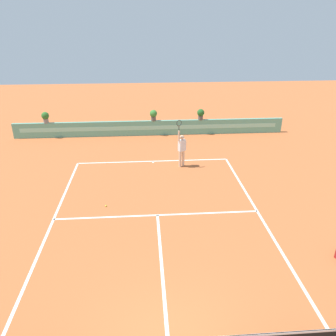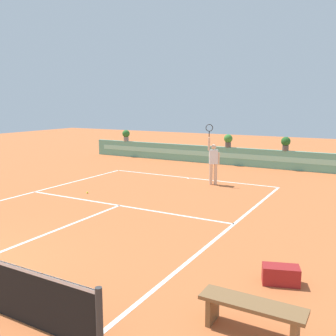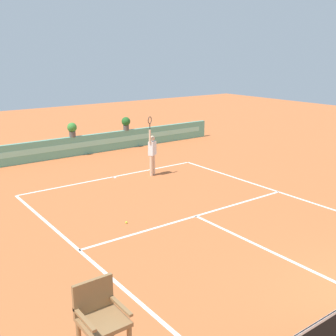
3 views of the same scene
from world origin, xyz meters
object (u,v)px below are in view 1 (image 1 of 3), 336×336
(tennis_ball_near_baseline, at_px, (106,206))
(potted_plant_far_left, at_px, (45,117))
(potted_plant_right, at_px, (201,114))
(tennis_player, at_px, (182,148))
(potted_plant_centre, at_px, (153,115))

(tennis_ball_near_baseline, bearing_deg, potted_plant_far_left, 116.95)
(potted_plant_right, bearing_deg, potted_plant_far_left, 180.00)
(tennis_player, bearing_deg, tennis_ball_near_baseline, -133.12)
(potted_plant_centre, xyz_separation_m, potted_plant_far_left, (-7.00, 0.00, 0.00))
(tennis_player, height_order, potted_plant_centre, tennis_player)
(potted_plant_centre, bearing_deg, tennis_ball_near_baseline, -104.30)
(potted_plant_centre, relative_size, potted_plant_far_left, 1.00)
(tennis_ball_near_baseline, relative_size, potted_plant_right, 0.09)
(potted_plant_centre, relative_size, potted_plant_right, 1.00)
(tennis_ball_near_baseline, bearing_deg, potted_plant_centre, 75.70)
(potted_plant_centre, distance_m, potted_plant_right, 3.16)
(tennis_player, xyz_separation_m, potted_plant_far_left, (-8.29, 5.29, 0.36))
(tennis_ball_near_baseline, xyz_separation_m, potted_plant_right, (5.49, 9.17, 1.38))
(potted_plant_centre, bearing_deg, tennis_player, -76.24)
(tennis_player, height_order, tennis_ball_near_baseline, tennis_player)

